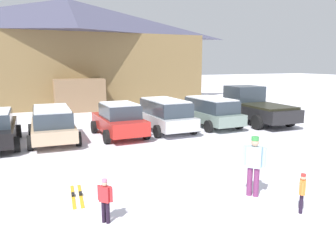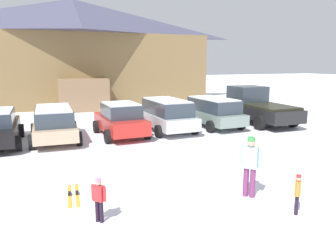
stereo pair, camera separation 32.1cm
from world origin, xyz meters
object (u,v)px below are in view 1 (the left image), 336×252
(pickup_truck, at_px, (252,106))
(skier_child_in_red_jacket, at_px, (105,198))
(parked_silver_wagon, at_px, (165,114))
(ski_lodge, at_px, (70,52))
(pair_of_skis, at_px, (77,196))
(parked_red_sedan, at_px, (119,120))
(parked_grey_wagon, at_px, (210,111))
(skier_child_in_orange_jacket, at_px, (302,191))
(parked_beige_suv, at_px, (52,123))
(skier_adult_in_blue_parka, at_px, (254,163))

(pickup_truck, xyz_separation_m, skier_child_in_red_jacket, (-11.21, -9.08, -0.40))
(parked_silver_wagon, distance_m, skier_child_in_red_jacket, 10.24)
(ski_lodge, bearing_deg, pair_of_skis, -97.63)
(parked_red_sedan, height_order, parked_grey_wagon, parked_red_sedan)
(skier_child_in_red_jacket, bearing_deg, skier_child_in_orange_jacket, -17.56)
(parked_silver_wagon, xyz_separation_m, parked_grey_wagon, (2.88, 0.12, -0.02))
(parked_beige_suv, bearing_deg, pair_of_skis, -90.02)
(skier_child_in_red_jacket, xyz_separation_m, skier_adult_in_blue_parka, (4.05, -0.11, 0.35))
(parked_red_sedan, distance_m, skier_adult_in_blue_parka, 8.73)
(parked_red_sedan, xyz_separation_m, pair_of_skis, (-3.09, -6.70, -0.82))
(parked_grey_wagon, distance_m, skier_child_in_red_jacket, 12.07)
(parked_silver_wagon, xyz_separation_m, skier_child_in_orange_jacket, (-0.79, -10.20, -0.36))
(parked_grey_wagon, height_order, skier_child_in_orange_jacket, parked_grey_wagon)
(parked_silver_wagon, distance_m, parked_grey_wagon, 2.88)
(pickup_truck, xyz_separation_m, pair_of_skis, (-11.59, -7.27, -0.98))
(parked_red_sedan, bearing_deg, ski_lodge, 90.86)
(parked_red_sedan, distance_m, skier_child_in_orange_jacket, 10.10)
(parked_beige_suv, height_order, parked_red_sedan, parked_red_sedan)
(parked_silver_wagon, bearing_deg, skier_adult_in_blue_parka, -97.78)
(skier_child_in_red_jacket, bearing_deg, parked_silver_wagon, 59.04)
(parked_beige_suv, xyz_separation_m, skier_adult_in_blue_parka, (4.43, -8.87, 0.08))
(skier_child_in_orange_jacket, xyz_separation_m, pair_of_skis, (-4.86, 3.23, -0.54))
(parked_red_sedan, relative_size, parked_silver_wagon, 0.93)
(skier_adult_in_blue_parka, distance_m, pair_of_skis, 4.92)
(pickup_truck, relative_size, skier_adult_in_blue_parka, 3.51)
(ski_lodge, xyz_separation_m, pair_of_skis, (-2.86, -21.38, -4.50))
(parked_beige_suv, relative_size, parked_grey_wagon, 1.02)
(pickup_truck, bearing_deg, skier_adult_in_blue_parka, -127.93)
(ski_lodge, relative_size, parked_red_sedan, 5.45)
(parked_silver_wagon, bearing_deg, pickup_truck, 2.91)
(pair_of_skis, bearing_deg, parked_silver_wagon, 50.98)
(parked_grey_wagon, bearing_deg, parked_silver_wagon, -177.64)
(parked_red_sedan, height_order, skier_adult_in_blue_parka, parked_red_sedan)
(skier_child_in_red_jacket, distance_m, skier_adult_in_blue_parka, 4.07)
(parked_red_sedan, xyz_separation_m, skier_child_in_orange_jacket, (1.78, -9.93, -0.28))
(pickup_truck, bearing_deg, pair_of_skis, -147.91)
(parked_silver_wagon, distance_m, pickup_truck, 5.96)
(pair_of_skis, bearing_deg, ski_lodge, 82.37)
(parked_silver_wagon, height_order, pickup_truck, pickup_truck)
(parked_silver_wagon, relative_size, skier_adult_in_blue_parka, 2.65)
(skier_child_in_orange_jacket, relative_size, pair_of_skis, 0.59)
(parked_beige_suv, bearing_deg, parked_red_sedan, -4.55)
(parked_beige_suv, bearing_deg, parked_grey_wagon, 0.91)
(ski_lodge, xyz_separation_m, parked_grey_wagon, (5.66, -14.30, -3.63))
(parked_red_sedan, bearing_deg, skier_child_in_orange_jacket, -79.86)
(parked_beige_suv, bearing_deg, ski_lodge, 78.78)
(skier_child_in_red_jacket, bearing_deg, parked_red_sedan, 72.38)
(parked_beige_suv, distance_m, skier_child_in_red_jacket, 8.77)
(parked_red_sedan, xyz_separation_m, pickup_truck, (8.51, 0.56, 0.15))
(parked_beige_suv, height_order, parked_grey_wagon, parked_grey_wagon)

